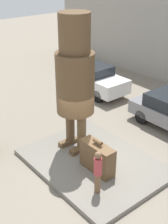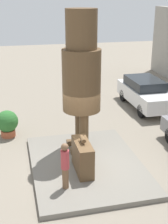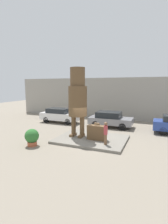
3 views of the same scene
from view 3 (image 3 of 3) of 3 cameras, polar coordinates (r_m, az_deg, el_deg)
ground_plane at (r=13.51m, az=2.44°, el=-9.18°), size 60.00×60.00×0.00m
pedestal at (r=13.49m, az=2.44°, el=-8.82°), size 5.16×3.92×0.17m
building_backdrop at (r=21.88m, az=10.95°, el=4.32°), size 28.00×0.60×5.07m
statue_figure at (r=13.43m, az=-2.09°, el=4.98°), size 1.43×1.43×5.30m
giant_suitcase at (r=12.91m, az=4.23°, el=-6.72°), size 1.41×0.49×1.28m
tourist at (r=11.89m, az=7.08°, el=-6.60°), size 0.26×0.26×1.55m
parked_car_white at (r=19.76m, az=-7.89°, el=-0.96°), size 4.39×1.77×1.60m
parked_car_grey at (r=17.66m, az=8.53°, el=-2.26°), size 4.26×1.89×1.53m
planter_pot at (r=12.64m, az=-16.65°, el=-7.76°), size 0.97×0.97×1.19m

